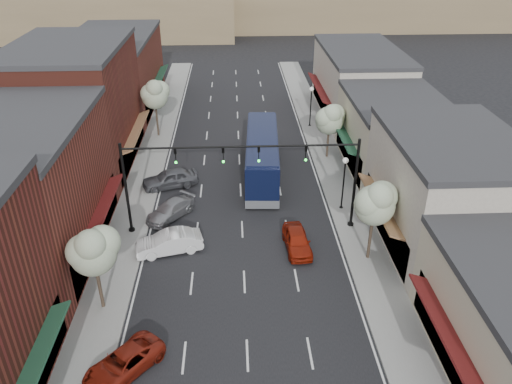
{
  "coord_description": "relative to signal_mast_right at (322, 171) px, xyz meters",
  "views": [
    {
      "loc": [
        -0.42,
        -22.65,
        20.13
      ],
      "look_at": [
        1.09,
        9.62,
        2.2
      ],
      "focal_mm": 35.0,
      "sensor_mm": 36.0,
      "label": 1
    }
  ],
  "objects": [
    {
      "name": "parked_car_d",
      "position": [
        -11.54,
        6.86,
        -3.83
      ],
      "size": [
        4.98,
        3.21,
        1.58
      ],
      "primitive_type": "imported",
      "rotation": [
        0.0,
        0.0,
        -1.26
      ],
      "color": "#515258",
      "rests_on": "ground"
    },
    {
      "name": "curb_left",
      "position": [
        -12.62,
        10.5,
        -4.55
      ],
      "size": [
        0.25,
        73.0,
        0.17
      ],
      "primitive_type": "cube",
      "color": "gray",
      "rests_on": "ground"
    },
    {
      "name": "hill_near",
      "position": [
        -30.62,
        70.0,
        -0.62
      ],
      "size": [
        50.0,
        20.0,
        8.0
      ],
      "primitive_type": "cube",
      "color": "#7A6647",
      "rests_on": "ground"
    },
    {
      "name": "bldg_right_midnear",
      "position": [
        8.1,
        -2.0,
        -0.72
      ],
      "size": [
        9.14,
        12.1,
        7.9
      ],
      "color": "#BCB1A1",
      "rests_on": "ground"
    },
    {
      "name": "signal_mast_left",
      "position": [
        -11.24,
        0.0,
        0.0
      ],
      "size": [
        8.22,
        0.46,
        7.0
      ],
      "color": "black",
      "rests_on": "ground"
    },
    {
      "name": "coach_bus",
      "position": [
        -3.67,
        8.62,
        -2.67
      ],
      "size": [
        3.35,
        12.4,
        3.75
      ],
      "rotation": [
        0.0,
        0.0,
        -0.06
      ],
      "color": "black",
      "rests_on": "ground"
    },
    {
      "name": "tree_right_near",
      "position": [
        2.73,
        -4.05,
        -0.17
      ],
      "size": [
        2.85,
        2.65,
        5.95
      ],
      "color": "#47382B",
      "rests_on": "ground"
    },
    {
      "name": "tree_right_far",
      "position": [
        2.73,
        11.95,
        -0.63
      ],
      "size": [
        2.85,
        2.65,
        5.43
      ],
      "color": "#47382B",
      "rests_on": "ground"
    },
    {
      "name": "parked_car_c",
      "position": [
        -11.01,
        1.97,
        -4.0
      ],
      "size": [
        4.03,
        4.47,
        1.25
      ],
      "primitive_type": "imported",
      "rotation": [
        0.0,
        0.0,
        -0.66
      ],
      "color": "gray",
      "rests_on": "ground"
    },
    {
      "name": "bldg_right_midfar",
      "position": [
        8.08,
        10.0,
        -1.46
      ],
      "size": [
        9.14,
        12.1,
        6.4
      ],
      "color": "#B9B093",
      "rests_on": "ground"
    },
    {
      "name": "lamp_post_near",
      "position": [
        2.18,
        2.5,
        -1.62
      ],
      "size": [
        0.44,
        0.44,
        4.44
      ],
      "color": "black",
      "rests_on": "ground"
    },
    {
      "name": "tree_left_near",
      "position": [
        -13.87,
        -8.05,
        -0.4
      ],
      "size": [
        2.85,
        2.65,
        5.69
      ],
      "color": "#47382B",
      "rests_on": "ground"
    },
    {
      "name": "sidewalk_left",
      "position": [
        -14.02,
        10.5,
        -4.55
      ],
      "size": [
        2.8,
        73.0,
        0.15
      ],
      "primitive_type": "cube",
      "color": "gray",
      "rests_on": "ground"
    },
    {
      "name": "sidewalk_right",
      "position": [
        2.78,
        10.5,
        -4.55
      ],
      "size": [
        2.8,
        73.0,
        0.15
      ],
      "primitive_type": "cube",
      "color": "gray",
      "rests_on": "ground"
    },
    {
      "name": "bldg_right_far",
      "position": [
        8.09,
        24.0,
        -0.96
      ],
      "size": [
        9.14,
        16.1,
        7.4
      ],
      "color": "#BCB1A1",
      "rests_on": "ground"
    },
    {
      "name": "parked_car_a",
      "position": [
        -11.82,
        -12.76,
        -4.03
      ],
      "size": [
        4.3,
        4.53,
        1.19
      ],
      "primitive_type": "imported",
      "rotation": [
        0.0,
        0.0,
        -0.71
      ],
      "color": "maroon",
      "rests_on": "ground"
    },
    {
      "name": "ground",
      "position": [
        -5.62,
        -8.0,
        -4.62
      ],
      "size": [
        160.0,
        160.0,
        0.0
      ],
      "primitive_type": "plane",
      "color": "black",
      "rests_on": "ground"
    },
    {
      "name": "bldg_left_midnear",
      "position": [
        -19.85,
        -2.0,
        0.03
      ],
      "size": [
        10.14,
        14.1,
        9.4
      ],
      "color": "maroon",
      "rests_on": "ground"
    },
    {
      "name": "tree_left_far",
      "position": [
        -13.87,
        17.95,
        -0.02
      ],
      "size": [
        2.85,
        2.65,
        6.13
      ],
      "color": "#47382B",
      "rests_on": "ground"
    },
    {
      "name": "lamp_post_far",
      "position": [
        2.18,
        20.0,
        -1.62
      ],
      "size": [
        0.44,
        0.44,
        4.44
      ],
      "color": "black",
      "rests_on": "ground"
    },
    {
      "name": "bldg_left_midfar",
      "position": [
        -19.86,
        12.0,
        0.78
      ],
      "size": [
        10.14,
        14.1,
        10.9
      ],
      "color": "maroon",
      "rests_on": "ground"
    },
    {
      "name": "bldg_left_far",
      "position": [
        -19.84,
        28.0,
        -0.46
      ],
      "size": [
        10.14,
        18.1,
        8.4
      ],
      "color": "maroon",
      "rests_on": "ground"
    },
    {
      "name": "curb_right",
      "position": [
        1.38,
        10.5,
        -4.55
      ],
      "size": [
        0.25,
        73.0,
        0.17
      ],
      "primitive_type": "cube",
      "color": "gray",
      "rests_on": "ground"
    },
    {
      "name": "signal_mast_right",
      "position": [
        0.0,
        0.0,
        0.0
      ],
      "size": [
        8.22,
        0.46,
        7.0
      ],
      "color": "black",
      "rests_on": "ground"
    },
    {
      "name": "parked_car_b",
      "position": [
        -10.64,
        -2.53,
        -3.88
      ],
      "size": [
        4.76,
        2.61,
        1.49
      ],
      "primitive_type": "imported",
      "rotation": [
        0.0,
        0.0,
        -1.33
      ],
      "color": "white",
      "rests_on": "ground"
    },
    {
      "name": "red_hatchback",
      "position": [
        -1.92,
        -2.62,
        -3.93
      ],
      "size": [
        1.92,
        4.18,
        1.39
      ],
      "primitive_type": "imported",
      "rotation": [
        0.0,
        0.0,
        0.07
      ],
      "color": "maroon",
      "rests_on": "ground"
    }
  ]
}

